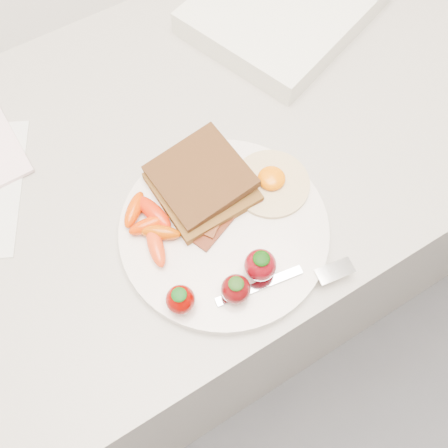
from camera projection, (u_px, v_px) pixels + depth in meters
counter at (189, 263)px, 1.11m from camera, size 2.00×0.60×0.90m
plate at (224, 230)px, 0.65m from camera, size 0.27×0.27×0.02m
toast_lower at (202, 188)px, 0.65m from camera, size 0.12×0.12×0.01m
toast_upper at (201, 176)px, 0.64m from camera, size 0.12×0.12×0.03m
fried_egg at (271, 182)px, 0.66m from camera, size 0.11×0.11×0.02m
bacon_strips at (223, 212)px, 0.64m from camera, size 0.11×0.08×0.01m
baby_carrots at (151, 225)px, 0.63m from camera, size 0.07×0.11×0.02m
strawberries at (230, 282)px, 0.58m from camera, size 0.14×0.06×0.05m
fork at (294, 279)px, 0.60m from camera, size 0.17×0.06×0.00m
appliance at (285, 7)px, 0.80m from camera, size 0.35×0.31×0.04m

